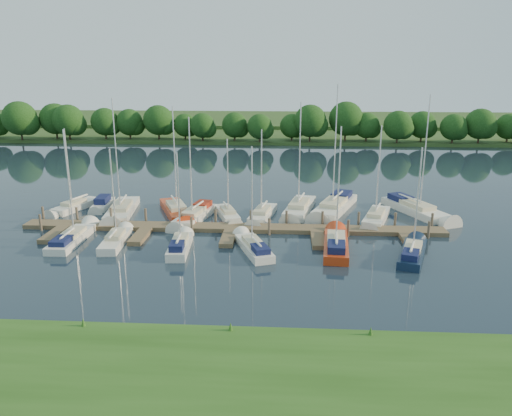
# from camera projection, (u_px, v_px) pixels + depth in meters

# --- Properties ---
(ground) EXTENTS (260.00, 260.00, 0.00)m
(ground) POSITION_uv_depth(u_px,v_px,m) (221.00, 262.00, 39.75)
(ground) COLOR #192633
(ground) RESTS_ON ground
(near_bank) EXTENTS (90.00, 10.00, 0.50)m
(near_bank) POSITION_uv_depth(u_px,v_px,m) (180.00, 381.00, 24.33)
(near_bank) COLOR #244C15
(near_bank) RESTS_ON ground
(dock) EXTENTS (40.00, 6.00, 0.40)m
(dock) POSITION_uv_depth(u_px,v_px,m) (231.00, 230.00, 46.71)
(dock) COLOR brown
(dock) RESTS_ON ground
(mooring_pilings) EXTENTS (38.24, 2.84, 2.00)m
(mooring_pilings) POSITION_uv_depth(u_px,v_px,m) (232.00, 222.00, 47.68)
(mooring_pilings) COLOR #473D33
(mooring_pilings) RESTS_ON ground
(far_shore) EXTENTS (180.00, 30.00, 0.60)m
(far_shore) POSITION_uv_depth(u_px,v_px,m) (264.00, 134.00, 111.64)
(far_shore) COLOR #26441A
(far_shore) RESTS_ON ground
(distant_hill) EXTENTS (220.00, 40.00, 1.40)m
(distant_hill) POSITION_uv_depth(u_px,v_px,m) (268.00, 120.00, 135.52)
(distant_hill) COLOR #3D5927
(distant_hill) RESTS_ON ground
(treeline) EXTENTS (145.34, 10.00, 8.29)m
(treeline) POSITION_uv_depth(u_px,v_px,m) (228.00, 123.00, 98.39)
(treeline) COLOR #38281C
(treeline) RESTS_ON ground
(sailboat_n_0) EXTENTS (3.55, 7.11, 9.18)m
(sailboat_n_0) POSITION_uv_depth(u_px,v_px,m) (74.00, 207.00, 53.90)
(sailboat_n_0) COLOR silver
(sailboat_n_0) RESTS_ON ground
(motorboat) EXTENTS (1.85, 5.35, 1.53)m
(motorboat) POSITION_uv_depth(u_px,v_px,m) (102.00, 205.00, 54.68)
(motorboat) COLOR silver
(motorboat) RESTS_ON ground
(sailboat_n_2) EXTENTS (3.36, 9.98, 12.45)m
(sailboat_n_2) POSITION_uv_depth(u_px,v_px,m) (121.00, 212.00, 52.21)
(sailboat_n_2) COLOR silver
(sailboat_n_2) RESTS_ON ground
(sailboat_n_3) EXTENTS (5.01, 9.00, 11.62)m
(sailboat_n_3) POSITION_uv_depth(u_px,v_px,m) (177.00, 212.00, 52.18)
(sailboat_n_3) COLOR #B63210
(sailboat_n_3) RESTS_ON ground
(sailboat_n_4) EXTENTS (3.53, 8.50, 10.79)m
(sailboat_n_4) POSITION_uv_depth(u_px,v_px,m) (194.00, 217.00, 50.35)
(sailboat_n_4) COLOR silver
(sailboat_n_4) RESTS_ON ground
(sailboat_n_5) EXTENTS (3.28, 6.55, 8.47)m
(sailboat_n_5) POSITION_uv_depth(u_px,v_px,m) (228.00, 215.00, 51.17)
(sailboat_n_5) COLOR silver
(sailboat_n_5) RESTS_ON ground
(sailboat_n_6) EXTENTS (2.84, 7.44, 9.47)m
(sailboat_n_6) POSITION_uv_depth(u_px,v_px,m) (262.00, 216.00, 50.95)
(sailboat_n_6) COLOR silver
(sailboat_n_6) RESTS_ON ground
(sailboat_n_7) EXTENTS (3.84, 9.52, 12.03)m
(sailboat_n_7) POSITION_uv_depth(u_px,v_px,m) (299.00, 210.00, 52.90)
(sailboat_n_7) COLOR silver
(sailboat_n_7) RESTS_ON ground
(sailboat_n_8) EXTENTS (5.76, 10.86, 13.80)m
(sailboat_n_8) POSITION_uv_depth(u_px,v_px,m) (334.00, 208.00, 53.56)
(sailboat_n_8) COLOR silver
(sailboat_n_8) RESTS_ON ground
(sailboat_n_9) EXTENTS (3.84, 7.77, 10.01)m
(sailboat_n_9) POSITION_uv_depth(u_px,v_px,m) (376.00, 219.00, 49.85)
(sailboat_n_9) COLOR silver
(sailboat_n_9) RESTS_ON ground
(sailboat_n_10) EXTENTS (5.83, 9.89, 12.79)m
(sailboat_n_10) POSITION_uv_depth(u_px,v_px,m) (416.00, 210.00, 52.54)
(sailboat_n_10) COLOR silver
(sailboat_n_10) RESTS_ON ground
(sailboat_s_0) EXTENTS (1.97, 8.08, 10.20)m
(sailboat_s_0) POSITION_uv_depth(u_px,v_px,m) (73.00, 238.00, 44.27)
(sailboat_s_0) COLOR silver
(sailboat_s_0) RESTS_ON ground
(sailboat_s_1) EXTENTS (1.97, 6.74, 8.72)m
(sailboat_s_1) POSITION_uv_depth(u_px,v_px,m) (116.00, 241.00, 43.69)
(sailboat_s_1) COLOR silver
(sailboat_s_1) RESTS_ON ground
(sailboat_s_2) EXTENTS (1.94, 6.63, 8.68)m
(sailboat_s_2) POSITION_uv_depth(u_px,v_px,m) (180.00, 246.00, 42.17)
(sailboat_s_2) COLOR silver
(sailboat_s_2) RESTS_ON ground
(sailboat_s_3) EXTENTS (3.73, 7.11, 9.16)m
(sailboat_s_3) POSITION_uv_depth(u_px,v_px,m) (253.00, 247.00, 41.95)
(sailboat_s_3) COLOR silver
(sailboat_s_3) RESTS_ON ground
(sailboat_s_4) EXTENTS (2.61, 8.45, 10.80)m
(sailboat_s_4) POSITION_uv_depth(u_px,v_px,m) (336.00, 245.00, 42.33)
(sailboat_s_4) COLOR #B63210
(sailboat_s_4) RESTS_ON ground
(sailboat_s_5) EXTENTS (3.62, 7.24, 9.33)m
(sailboat_s_5) POSITION_uv_depth(u_px,v_px,m) (412.00, 253.00, 40.60)
(sailboat_s_5) COLOR #101E36
(sailboat_s_5) RESTS_ON ground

